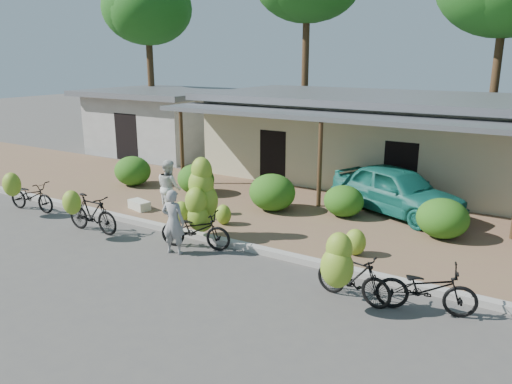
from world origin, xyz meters
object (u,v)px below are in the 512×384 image
(tree_back_left, at_px, (146,7))
(vendor, at_px, (173,222))
(bike_center, at_px, (199,211))
(bike_far_left, at_px, (28,194))
(bike_left, at_px, (90,212))
(bike_right, at_px, (348,272))
(sack_far, at_px, (139,205))
(teal_van, at_px, (396,190))
(bystander, at_px, (169,187))
(sack_near, at_px, (203,213))
(bike_far_right, at_px, (426,288))

(tree_back_left, xyz_separation_m, vendor, (12.19, -12.26, -6.51))
(bike_center, xyz_separation_m, vendor, (-0.14, -0.84, -0.07))
(bike_far_left, height_order, vendor, vendor)
(bike_far_left, bearing_deg, bike_left, -101.86)
(bike_left, bearing_deg, bike_far_left, 81.75)
(bike_left, xyz_separation_m, bike_right, (7.62, -0.13, 0.08))
(sack_far, distance_m, teal_van, 7.96)
(bike_left, height_order, sack_far, bike_left)
(bystander, bearing_deg, sack_far, 34.40)
(bike_far_left, bearing_deg, teal_van, -66.76)
(tree_back_left, bearing_deg, bystander, -44.82)
(sack_near, height_order, vendor, vendor)
(tree_back_left, bearing_deg, bike_far_right, -33.33)
(sack_far, bearing_deg, bike_center, -19.06)
(bike_far_left, distance_m, bike_left, 3.25)
(bike_right, relative_size, bystander, 1.04)
(vendor, bearing_deg, tree_back_left, -56.92)
(bike_center, xyz_separation_m, teal_van, (3.66, 4.99, -0.05))
(sack_far, relative_size, bystander, 0.45)
(bike_far_left, height_order, bike_right, bike_right)
(bike_left, bearing_deg, teal_van, -51.16)
(bike_far_left, relative_size, bike_far_right, 0.95)
(bike_right, xyz_separation_m, teal_van, (-0.87, 6.06, 0.15))
(bike_center, xyz_separation_m, bike_right, (4.52, -1.06, -0.21))
(tree_back_left, height_order, bike_left, tree_back_left)
(teal_van, bearing_deg, bike_right, -149.00)
(bike_far_right, xyz_separation_m, bystander, (-8.07, 1.88, 0.46))
(bystander, xyz_separation_m, teal_van, (5.81, 3.69, -0.11))
(tree_back_left, height_order, teal_van, tree_back_left)
(bike_right, relative_size, bike_far_right, 0.88)
(bike_center, height_order, bike_right, bike_center)
(tree_back_left, distance_m, teal_van, 18.42)
(bike_far_right, xyz_separation_m, sack_far, (-9.19, 1.71, -0.23))
(bike_far_right, xyz_separation_m, vendor, (-6.06, -0.26, 0.33))
(bike_right, distance_m, sack_near, 6.12)
(bike_center, height_order, teal_van, bike_center)
(bystander, bearing_deg, sack_near, -146.37)
(bike_center, distance_m, teal_van, 6.19)
(bike_center, height_order, sack_far, bike_center)
(bike_center, bearing_deg, tree_back_left, 30.96)
(bike_center, height_order, bystander, bike_center)
(tree_back_left, xyz_separation_m, bike_right, (16.86, -12.49, -6.64))
(bike_left, distance_m, sack_far, 2.10)
(bike_far_right, bearing_deg, bike_center, 69.64)
(bike_center, bearing_deg, bike_left, 90.48)
(tree_back_left, relative_size, bike_right, 5.29)
(sack_far, bearing_deg, sack_near, 8.31)
(bystander, bearing_deg, tree_back_left, -19.12)
(vendor, relative_size, bystander, 0.99)
(bike_far_right, distance_m, sack_far, 9.35)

